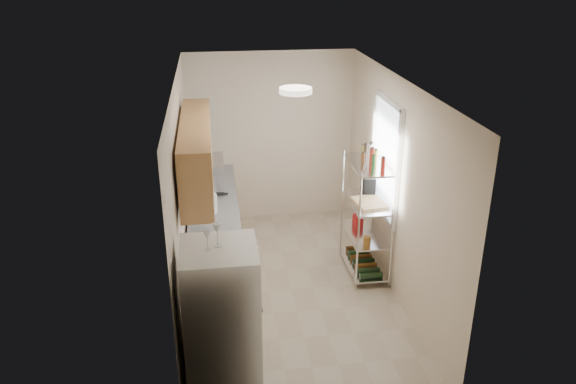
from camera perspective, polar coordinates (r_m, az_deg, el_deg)
name	(u,v)px	position (r m, az deg, el deg)	size (l,w,h in m)	color
room	(291,193)	(6.51, 0.33, -0.13)	(2.52, 4.42, 2.62)	#B2A690
counter_run	(215,245)	(7.21, -7.47, -5.39)	(0.63, 3.51, 0.90)	tan
upper_cabinets	(197,153)	(6.37, -9.26, 3.94)	(0.33, 2.20, 0.72)	tan
range_hood	(204,164)	(7.26, -8.55, 2.84)	(0.50, 0.60, 0.12)	#B7BABC
window	(386,158)	(7.00, 9.90, 3.40)	(0.06, 1.00, 1.46)	white
bakers_rack	(368,194)	(7.05, 8.09, -0.20)	(0.45, 0.90, 1.73)	silver
ceiling_dome	(296,90)	(5.84, 0.78, 10.28)	(0.34, 0.34, 0.06)	white
refrigerator	(223,327)	(5.16, -6.66, -13.45)	(0.65, 0.65, 1.59)	white
wine_glass_a	(217,235)	(4.72, -7.20, -4.36)	(0.08, 0.08, 0.21)	silver
wine_glass_b	(207,240)	(4.69, -8.19, -4.88)	(0.06, 0.06, 0.18)	silver
rice_cooker	(206,204)	(7.01, -8.36, -1.18)	(0.28, 0.28, 0.23)	white
frying_pan_large	(204,194)	(7.55, -8.55, -0.20)	(0.24, 0.24, 0.04)	black
frying_pan_small	(209,196)	(7.48, -8.01, -0.40)	(0.19, 0.19, 0.04)	black
cutting_board	(370,203)	(7.02, 8.29, -1.07)	(0.34, 0.44, 0.03)	tan
espresso_machine	(368,184)	(7.27, 8.18, 0.78)	(0.15, 0.22, 0.26)	black
storage_bag	(358,220)	(7.44, 7.12, -2.87)	(0.09, 0.13, 0.15)	#A31417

